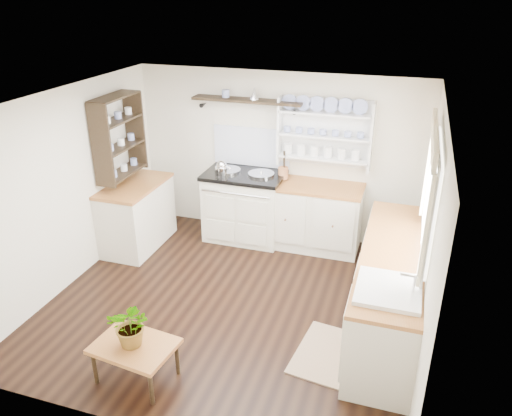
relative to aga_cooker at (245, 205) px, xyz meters
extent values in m
cube|color=black|center=(0.38, -1.57, -0.49)|extent=(4.00, 3.80, 0.01)
cube|color=silver|center=(0.38, 0.33, 0.66)|extent=(4.00, 0.02, 2.30)
cube|color=silver|center=(2.38, -1.57, 0.66)|extent=(0.02, 3.80, 2.30)
cube|color=silver|center=(-1.62, -1.57, 0.66)|extent=(0.02, 3.80, 2.30)
cube|color=white|center=(0.38, -1.57, 1.81)|extent=(4.00, 3.80, 0.01)
cube|color=white|center=(2.34, -1.42, 1.01)|extent=(0.04, 1.40, 1.00)
cube|color=white|center=(2.32, -1.42, 1.01)|extent=(0.02, 1.50, 1.10)
cube|color=beige|center=(2.30, -1.42, 1.59)|extent=(0.04, 1.55, 0.18)
cube|color=silver|center=(0.00, 0.00, -0.03)|extent=(1.05, 0.68, 0.92)
cube|color=black|center=(0.00, 0.00, 0.45)|extent=(1.09, 0.72, 0.05)
cylinder|color=silver|center=(-0.24, 0.00, 0.49)|extent=(0.36, 0.36, 0.03)
cylinder|color=silver|center=(0.24, 0.00, 0.49)|extent=(0.36, 0.36, 0.03)
cylinder|color=silver|center=(0.00, -0.38, 0.32)|extent=(0.94, 0.02, 0.02)
cube|color=beige|center=(0.98, 0.03, -0.05)|extent=(1.25, 0.60, 0.88)
cube|color=brown|center=(0.98, 0.03, 0.39)|extent=(1.27, 0.63, 0.04)
cube|color=beige|center=(2.08, -1.47, -0.05)|extent=(0.60, 2.40, 0.88)
cube|color=brown|center=(2.08, -1.47, 0.39)|extent=(0.62, 2.43, 0.04)
cube|color=white|center=(2.08, -2.22, 0.31)|extent=(0.55, 0.60, 0.28)
cylinder|color=silver|center=(2.28, -2.22, 0.51)|extent=(0.02, 0.02, 0.22)
cube|color=beige|center=(-1.32, -0.67, -0.05)|extent=(0.60, 1.10, 0.88)
cube|color=brown|center=(-1.32, -0.67, 0.39)|extent=(0.62, 1.13, 0.04)
cube|color=white|center=(1.03, 0.31, 1.06)|extent=(1.20, 0.03, 0.90)
cube|color=white|center=(1.03, 0.22, 1.06)|extent=(1.20, 0.22, 0.02)
cylinder|color=navy|center=(1.03, 0.23, 1.33)|extent=(0.20, 0.02, 0.20)
cube|color=black|center=(-0.02, 0.20, 1.43)|extent=(1.50, 0.24, 0.04)
cone|color=black|center=(-0.67, 0.27, 1.32)|extent=(0.06, 0.20, 0.06)
cone|color=black|center=(0.63, 0.27, 1.32)|extent=(0.06, 0.20, 0.06)
cube|color=black|center=(-1.46, -0.67, 1.06)|extent=(0.28, 0.80, 1.05)
cylinder|color=#9A5E38|center=(0.52, 0.11, 0.50)|extent=(0.14, 0.14, 0.16)
cube|color=brown|center=(-0.03, -2.97, -0.13)|extent=(0.77, 0.59, 0.04)
cylinder|color=black|center=(-0.36, -3.14, -0.32)|extent=(0.04, 0.04, 0.35)
cylinder|color=black|center=(-0.31, -2.73, -0.32)|extent=(0.04, 0.04, 0.35)
cylinder|color=black|center=(0.25, -3.21, -0.32)|extent=(0.04, 0.04, 0.35)
cylinder|color=black|center=(0.30, -2.80, -0.32)|extent=(0.04, 0.04, 0.35)
imported|color=#3F7233|center=(-0.03, -2.97, 0.11)|extent=(0.40, 0.35, 0.42)
cube|color=brown|center=(1.57, -2.12, -0.48)|extent=(0.65, 0.91, 0.02)
camera|label=1|loc=(2.09, -6.02, 2.85)|focal=35.00mm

